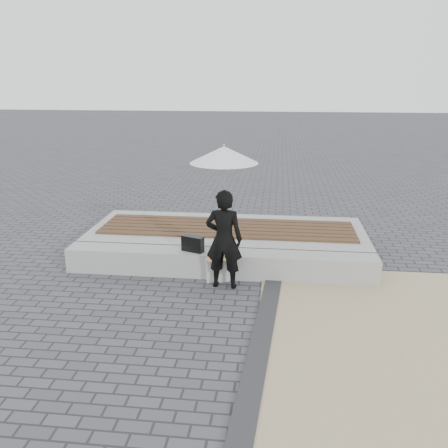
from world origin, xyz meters
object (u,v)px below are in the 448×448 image
Objects in this scene: canvas_tote at (218,270)px; handbag at (193,244)px; seating_ledge at (219,263)px; woman at (224,239)px; parasol at (224,155)px.

handbag is at bearing 138.54° from canvas_tote.
woman reaches higher than seating_ledge.
handbag is (-0.55, 0.40, -0.23)m from woman.
handbag reaches higher than canvas_tote.
canvas_tote is at bearing -88.91° from seating_ledge.
seating_ledge is at bearing -70.94° from woman.
handbag is at bearing -33.12° from woman.
parasol is 1.85m from canvas_tote.
seating_ledge is 0.25m from canvas_tote.
handbag is (-0.55, 0.40, -1.50)m from parasol.
woman is 1.27m from parasol.
woman is (0.13, -0.45, 0.56)m from seating_ledge.
canvas_tote is at bearing -4.99° from handbag.
woman reaches higher than canvas_tote.
parasol reaches higher than woman.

